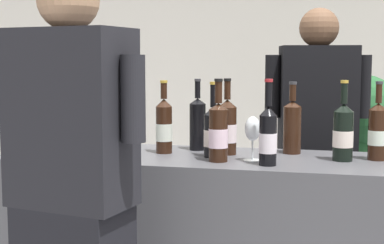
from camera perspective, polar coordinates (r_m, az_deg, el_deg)
wall_back at (r=5.10m, az=7.72°, el=6.43°), size 8.00×0.10×2.80m
wine_bottle_0 at (r=2.60m, az=3.48°, el=-0.52°), size 0.09×0.09×0.34m
wine_bottle_1 at (r=2.52m, az=2.09°, el=-1.00°), size 0.08×0.08×0.33m
wine_bottle_2 at (r=2.63m, az=-2.78°, el=-0.40°), size 0.08×0.08×0.33m
wine_bottle_3 at (r=2.34m, az=7.49°, el=-1.29°), size 0.07×0.07×0.35m
wine_bottle_4 at (r=2.56m, az=-10.82°, el=-0.78°), size 0.08×0.08×0.34m
wine_bottle_5 at (r=2.65m, az=9.84°, el=-0.34°), size 0.08×0.08×0.33m
wine_bottle_6 at (r=2.57m, az=17.82°, el=-0.90°), size 0.08×0.08×0.33m
wine_bottle_7 at (r=2.51m, az=14.66°, el=-0.99°), size 0.09×0.09×0.34m
wine_bottle_8 at (r=2.72m, az=0.55°, el=-0.06°), size 0.08×0.08×0.34m
wine_bottle_9 at (r=2.41m, az=2.61°, el=-0.98°), size 0.08×0.08×0.35m
wine_glass at (r=2.44m, az=5.99°, el=-0.87°), size 0.08×0.08×0.19m
ice_bucket at (r=2.79m, az=-11.42°, el=-0.64°), size 0.20×0.20×0.20m
person_server at (r=3.12m, az=12.09°, el=-4.50°), size 0.54×0.31×1.64m
person_guest at (r=2.07m, az=-11.61°, el=-9.46°), size 0.56×0.31×1.68m
potted_shrub at (r=3.64m, az=15.66°, el=-1.97°), size 0.54×0.59×1.29m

